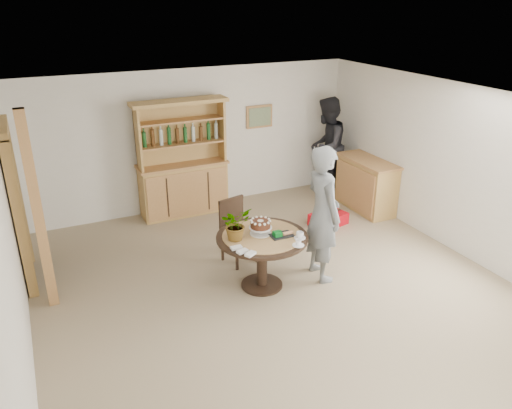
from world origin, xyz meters
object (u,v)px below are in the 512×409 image
object	(u,v)px
hutch	(183,177)
adult_person	(326,147)
red_suitcase	(328,219)
dining_table	(262,246)
sideboard	(366,184)
teen_boy	(323,214)
dining_chair	(236,226)

from	to	relation	value
hutch	adult_person	bearing A→B (deg)	-4.92
hutch	adult_person	size ratio (longest dim) A/B	1.08
adult_person	red_suitcase	world-z (taller)	adult_person
dining_table	red_suitcase	size ratio (longest dim) A/B	1.79
sideboard	red_suitcase	bearing A→B (deg)	-163.15
adult_person	teen_boy	bearing A→B (deg)	19.01
sideboard	dining_chair	size ratio (longest dim) A/B	1.33
dining_chair	teen_boy	xyz separation A→B (m)	(0.87, -0.93, 0.41)
teen_boy	adult_person	size ratio (longest dim) A/B	1.00
teen_boy	red_suitcase	world-z (taller)	teen_boy
sideboard	teen_boy	xyz separation A→B (m)	(-2.01, -1.67, 0.47)
hutch	red_suitcase	world-z (taller)	hutch
sideboard	red_suitcase	xyz separation A→B (m)	(-0.98, -0.30, -0.37)
red_suitcase	dining_chair	bearing A→B (deg)	-178.96
sideboard	adult_person	distance (m)	1.13
hutch	sideboard	distance (m)	3.29
dining_table	adult_person	xyz separation A→B (m)	(2.62, 2.57, 0.34)
sideboard	teen_boy	distance (m)	2.65
hutch	red_suitcase	xyz separation A→B (m)	(2.06, -1.54, -0.59)
hutch	teen_boy	distance (m)	3.09
dining_chair	adult_person	bearing A→B (deg)	20.13
sideboard	dining_chair	xyz separation A→B (m)	(-2.88, -0.74, 0.06)
dining_chair	red_suitcase	size ratio (longest dim) A/B	1.41
teen_boy	red_suitcase	distance (m)	1.91
sideboard	adult_person	xyz separation A→B (m)	(-0.24, 1.00, 0.47)
sideboard	hutch	bearing A→B (deg)	157.79
sideboard	adult_person	bearing A→B (deg)	103.50
dining_chair	red_suitcase	bearing A→B (deg)	-0.16
dining_chair	teen_boy	bearing A→B (deg)	-60.15
red_suitcase	dining_table	bearing A→B (deg)	-158.04
adult_person	dining_chair	bearing A→B (deg)	-4.03
dining_chair	sideboard	bearing A→B (deg)	1.13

